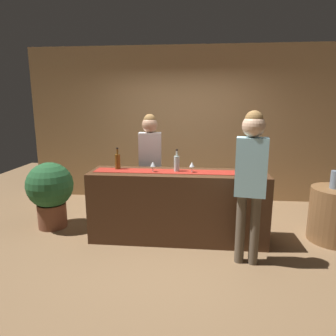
{
  "coord_description": "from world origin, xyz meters",
  "views": [
    {
      "loc": [
        0.25,
        -3.9,
        1.86
      ],
      "look_at": [
        -0.13,
        0.0,
        1.01
      ],
      "focal_mm": 32.04,
      "sensor_mm": 36.0,
      "label": 1
    }
  ],
  "objects": [
    {
      "name": "wine_glass_near_customer",
      "position": [
        -0.33,
        -0.05,
        1.06
      ],
      "size": [
        0.07,
        0.07,
        0.14
      ],
      "color": "silver",
      "rests_on": "bar_counter"
    },
    {
      "name": "round_side_table",
      "position": [
        2.15,
        0.16,
        0.37
      ],
      "size": [
        0.68,
        0.68,
        0.74
      ],
      "primitive_type": "cylinder",
      "color": "brown",
      "rests_on": "ground"
    },
    {
      "name": "counter_runner_cloth",
      "position": [
        0.0,
        0.0,
        0.96
      ],
      "size": [
        2.26,
        0.28,
        0.01
      ],
      "primitive_type": "cube",
      "color": "maroon",
      "rests_on": "bar_counter"
    },
    {
      "name": "vase_on_side_table",
      "position": [
        2.1,
        0.17,
        0.86
      ],
      "size": [
        0.13,
        0.13,
        0.24
      ],
      "primitive_type": "cylinder",
      "color": "slate",
      "rests_on": "round_side_table"
    },
    {
      "name": "ground_plane",
      "position": [
        0.0,
        0.0,
        0.0
      ],
      "size": [
        10.0,
        10.0,
        0.0
      ],
      "primitive_type": "plane",
      "color": "brown"
    },
    {
      "name": "bar_counter",
      "position": [
        0.0,
        0.0,
        0.48
      ],
      "size": [
        2.38,
        0.6,
        0.96
      ],
      "primitive_type": "cube",
      "color": "#472B19",
      "rests_on": "ground"
    },
    {
      "name": "wine_bottle_clear",
      "position": [
        -0.02,
        0.02,
        1.07
      ],
      "size": [
        0.07,
        0.07,
        0.3
      ],
      "color": "#B2C6C1",
      "rests_on": "bar_counter"
    },
    {
      "name": "wine_bottle_amber",
      "position": [
        -0.84,
        0.08,
        1.07
      ],
      "size": [
        0.07,
        0.07,
        0.3
      ],
      "color": "brown",
      "rests_on": "bar_counter"
    },
    {
      "name": "back_wall",
      "position": [
        0.0,
        1.9,
        1.45
      ],
      "size": [
        6.0,
        0.12,
        2.9
      ],
      "primitive_type": "cube",
      "color": "tan",
      "rests_on": "ground"
    },
    {
      "name": "bartender",
      "position": [
        -0.47,
        0.58,
        1.05
      ],
      "size": [
        0.36,
        0.24,
        1.7
      ],
      "rotation": [
        0.0,
        0.0,
        3.24
      ],
      "color": "#26262B",
      "rests_on": "ground"
    },
    {
      "name": "potted_plant_tall",
      "position": [
        -1.93,
        0.22,
        0.58
      ],
      "size": [
        0.69,
        0.69,
        1.0
      ],
      "color": "brown",
      "rests_on": "ground"
    },
    {
      "name": "customer_sipping",
      "position": [
        0.85,
        -0.57,
        1.12
      ],
      "size": [
        0.37,
        0.25,
        1.78
      ],
      "rotation": [
        0.0,
        0.0,
        -0.17
      ],
      "color": "brown",
      "rests_on": "ground"
    },
    {
      "name": "wine_glass_mid_counter",
      "position": [
        0.19,
        -0.02,
        1.06
      ],
      "size": [
        0.07,
        0.07,
        0.14
      ],
      "color": "silver",
      "rests_on": "bar_counter"
    }
  ]
}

